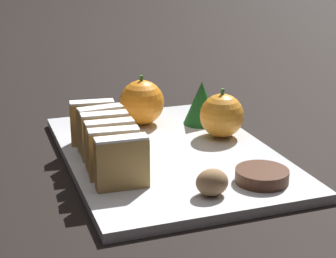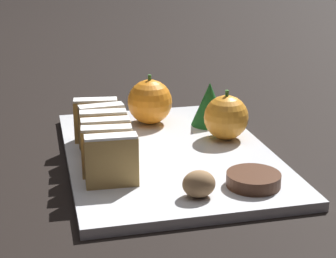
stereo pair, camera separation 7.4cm
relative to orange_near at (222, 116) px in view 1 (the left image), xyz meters
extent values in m
plane|color=black|center=(-0.09, -0.03, -0.04)|extent=(6.00, 6.00, 0.00)
cube|color=silver|center=(-0.09, -0.03, -0.04)|extent=(0.27, 0.38, 0.01)
cube|color=tan|center=(-0.18, -0.12, 0.00)|extent=(0.06, 0.02, 0.06)
cube|color=white|center=(-0.18, -0.12, 0.03)|extent=(0.06, 0.02, 0.00)
cube|color=tan|center=(-0.18, -0.09, 0.00)|extent=(0.06, 0.03, 0.06)
cube|color=white|center=(-0.18, -0.09, 0.03)|extent=(0.06, 0.02, 0.00)
cube|color=tan|center=(-0.18, -0.06, 0.00)|extent=(0.06, 0.02, 0.06)
cube|color=white|center=(-0.18, -0.06, 0.03)|extent=(0.06, 0.02, 0.00)
cube|color=tan|center=(-0.18, -0.03, 0.00)|extent=(0.06, 0.02, 0.06)
cube|color=white|center=(-0.18, -0.03, 0.03)|extent=(0.06, 0.02, 0.00)
cube|color=tan|center=(-0.17, 0.00, 0.00)|extent=(0.06, 0.02, 0.06)
cube|color=white|center=(-0.17, 0.00, 0.03)|extent=(0.06, 0.02, 0.00)
cube|color=tan|center=(-0.18, 0.03, 0.00)|extent=(0.06, 0.03, 0.06)
cube|color=white|center=(-0.18, 0.03, 0.03)|extent=(0.06, 0.03, 0.00)
sphere|color=orange|center=(0.00, 0.00, 0.00)|extent=(0.06, 0.06, 0.06)
cylinder|color=#38702D|center=(0.00, 0.00, 0.03)|extent=(0.01, 0.00, 0.01)
sphere|color=orange|center=(-0.09, 0.09, 0.00)|extent=(0.07, 0.07, 0.07)
cylinder|color=#38702D|center=(-0.09, 0.09, 0.04)|extent=(0.01, 0.01, 0.01)
ellipsoid|color=#8E6B47|center=(-0.09, -0.17, -0.02)|extent=(0.04, 0.03, 0.03)
cylinder|color=#472819|center=(-0.02, -0.16, -0.02)|extent=(0.06, 0.06, 0.02)
cone|color=#195623|center=(0.00, 0.06, 0.00)|extent=(0.05, 0.05, 0.07)
camera|label=1|loc=(-0.32, -0.69, 0.24)|focal=60.00mm
camera|label=2|loc=(-0.25, -0.71, 0.24)|focal=60.00mm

